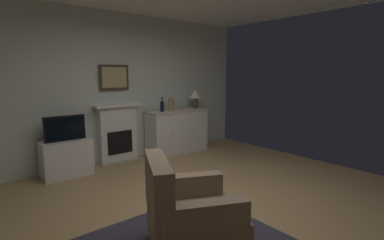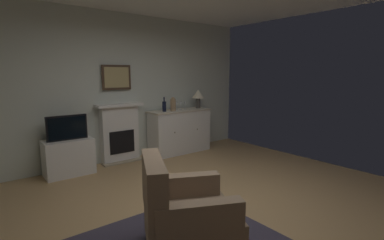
{
  "view_description": "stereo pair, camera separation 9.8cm",
  "coord_description": "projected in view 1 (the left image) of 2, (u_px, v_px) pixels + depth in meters",
  "views": [
    {
      "loc": [
        -2.3,
        -2.39,
        1.64
      ],
      "look_at": [
        0.23,
        0.67,
        1.0
      ],
      "focal_mm": 26.8,
      "sensor_mm": 36.0,
      "label": 1
    },
    {
      "loc": [
        -2.23,
        -2.45,
        1.64
      ],
      "look_at": [
        0.23,
        0.67,
        1.0
      ],
      "focal_mm": 26.8,
      "sensor_mm": 36.0,
      "label": 2
    }
  ],
  "objects": [
    {
      "name": "fireplace_unit",
      "position": [
        118.0,
        133.0,
        5.33
      ],
      "size": [
        0.87,
        0.3,
        1.1
      ],
      "color": "white",
      "rests_on": "ground_plane"
    },
    {
      "name": "wine_glass_left",
      "position": [
        174.0,
        104.0,
        5.88
      ],
      "size": [
        0.07,
        0.07,
        0.16
      ],
      "color": "silver",
      "rests_on": "sideboard_cabinet"
    },
    {
      "name": "ground_plane",
      "position": [
        212.0,
        212.0,
        3.54
      ],
      "size": [
        5.89,
        5.34,
        0.1
      ],
      "primitive_type": "cube",
      "color": "tan",
      "rests_on": "ground"
    },
    {
      "name": "wine_glass_center",
      "position": [
        178.0,
        104.0,
        5.95
      ],
      "size": [
        0.07,
        0.07,
        0.16
      ],
      "color": "silver",
      "rests_on": "sideboard_cabinet"
    },
    {
      "name": "tv_set",
      "position": [
        65.0,
        128.0,
        4.54
      ],
      "size": [
        0.62,
        0.07,
        0.4
      ],
      "color": "black",
      "rests_on": "tv_cabinet"
    },
    {
      "name": "vase_decorative",
      "position": [
        171.0,
        104.0,
        5.75
      ],
      "size": [
        0.11,
        0.11,
        0.28
      ],
      "color": "#9E7F5B",
      "rests_on": "sideboard_cabinet"
    },
    {
      "name": "wine_glass_right",
      "position": [
        183.0,
        104.0,
        6.02
      ],
      "size": [
        0.07,
        0.07,
        0.16
      ],
      "color": "silver",
      "rests_on": "sideboard_cabinet"
    },
    {
      "name": "tv_cabinet",
      "position": [
        67.0,
        158.0,
        4.63
      ],
      "size": [
        0.75,
        0.42,
        0.59
      ],
      "color": "white",
      "rests_on": "ground_plane"
    },
    {
      "name": "sideboard_cabinet",
      "position": [
        177.0,
        131.0,
        6.0
      ],
      "size": [
        1.34,
        0.49,
        0.9
      ],
      "color": "white",
      "rests_on": "ground_plane"
    },
    {
      "name": "wine_bottle",
      "position": [
        162.0,
        106.0,
        5.64
      ],
      "size": [
        0.08,
        0.08,
        0.29
      ],
      "color": "black",
      "rests_on": "sideboard_cabinet"
    },
    {
      "name": "armchair",
      "position": [
        188.0,
        215.0,
        2.58
      ],
      "size": [
        1.06,
        1.03,
        0.92
      ],
      "color": "#8C7259",
      "rests_on": "ground_plane"
    },
    {
      "name": "framed_picture",
      "position": [
        114.0,
        77.0,
        5.2
      ],
      "size": [
        0.55,
        0.04,
        0.45
      ],
      "color": "#473323"
    },
    {
      "name": "wall_rear",
      "position": [
        115.0,
        88.0,
        5.32
      ],
      "size": [
        5.89,
        0.06,
        2.75
      ],
      "primitive_type": "cube",
      "color": "silver",
      "rests_on": "ground_plane"
    },
    {
      "name": "table_lamp",
      "position": [
        195.0,
        95.0,
        6.2
      ],
      "size": [
        0.26,
        0.26,
        0.4
      ],
      "color": "#4C4742",
      "rests_on": "sideboard_cabinet"
    }
  ]
}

